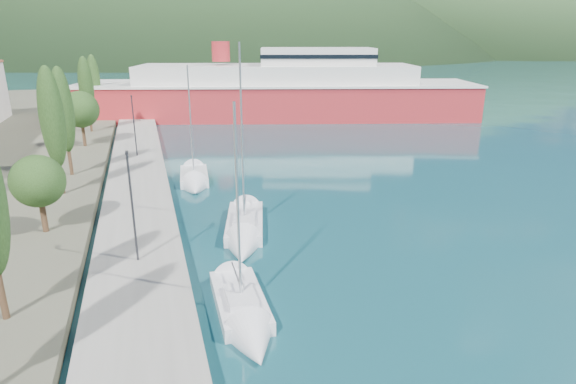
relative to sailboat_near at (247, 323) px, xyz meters
name	(u,v)px	position (x,y,z in m)	size (l,w,h in m)	color
ground	(172,85)	(4.39, 114.18, -0.30)	(1400.00, 1400.00, 0.00)	#154851
quay	(138,194)	(-4.61, 20.18, 0.10)	(5.00, 88.00, 0.80)	gray
tree_row	(65,118)	(-10.21, 27.02, 5.42)	(3.99, 64.01, 10.28)	#47301E
lamp_posts	(132,195)	(-4.61, 8.51, 3.79)	(0.15, 46.10, 6.06)	#2D2D33
sailboat_near	(247,323)	(0.00, 0.00, 0.00)	(2.42, 7.60, 10.85)	silver
sailboat_mid	(244,236)	(1.84, 9.56, 0.02)	(4.50, 9.43, 13.13)	silver
sailboat_far	(195,183)	(0.12, 22.36, 0.02)	(3.08, 7.74, 11.11)	silver
ferry	(278,94)	(17.01, 55.59, 3.43)	(62.89, 28.69, 12.24)	red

